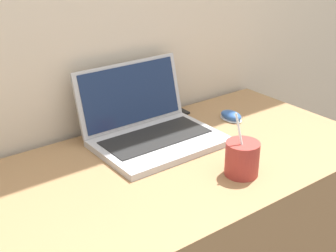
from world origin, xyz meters
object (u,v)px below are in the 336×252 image
object	(u,v)px
drink_cup	(242,158)
usb_stick	(183,111)
laptop	(150,127)
computer_mouse	(231,116)

from	to	relation	value
drink_cup	usb_stick	xyz separation A→B (m)	(0.15, 0.44, -0.05)
drink_cup	laptop	bearing A→B (deg)	102.75
computer_mouse	laptop	bearing A→B (deg)	173.42
drink_cup	usb_stick	distance (m)	0.46
drink_cup	usb_stick	world-z (taller)	drink_cup
laptop	computer_mouse	size ratio (longest dim) A/B	4.21
laptop	drink_cup	xyz separation A→B (m)	(0.07, -0.32, 0.00)
laptop	usb_stick	xyz separation A→B (m)	(0.22, 0.12, -0.04)
laptop	drink_cup	world-z (taller)	laptop
drink_cup	usb_stick	size ratio (longest dim) A/B	2.95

